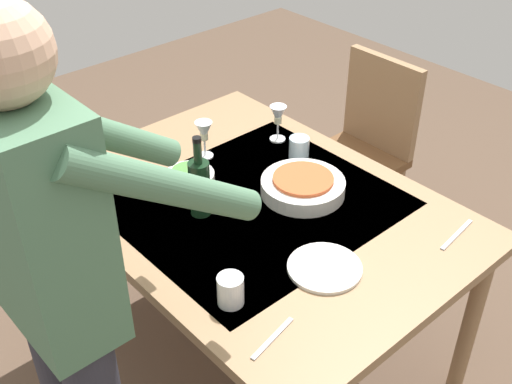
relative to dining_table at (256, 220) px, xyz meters
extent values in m
plane|color=brown|center=(0.00, 0.00, -0.67)|extent=(6.00, 6.00, 0.00)
cube|color=#93704C|center=(0.00, 0.00, 0.05)|extent=(1.45, 1.06, 0.04)
cube|color=beige|center=(0.00, 0.00, 0.07)|extent=(0.80, 0.90, 0.00)
cylinder|color=#93704C|center=(-0.65, -0.46, -0.32)|extent=(0.06, 0.06, 0.70)
cylinder|color=#93704C|center=(0.65, -0.46, -0.32)|extent=(0.06, 0.06, 0.70)
cylinder|color=#93704C|center=(0.65, 0.46, -0.32)|extent=(0.06, 0.06, 0.70)
cube|color=brown|center=(0.25, -0.83, -0.22)|extent=(0.40, 0.40, 0.04)
cube|color=#93704C|center=(0.25, -1.01, 0.02)|extent=(0.40, 0.04, 0.45)
cylinder|color=#93704C|center=(0.08, -1.00, -0.45)|extent=(0.04, 0.04, 0.43)
cylinder|color=#93704C|center=(0.42, -1.00, -0.45)|extent=(0.04, 0.04, 0.43)
cylinder|color=#93704C|center=(0.08, -0.66, -0.45)|extent=(0.04, 0.04, 0.43)
cylinder|color=#93704C|center=(0.42, -0.66, -0.45)|extent=(0.04, 0.04, 0.43)
cube|color=#4C7556|center=(-0.18, 0.81, 0.51)|extent=(0.36, 0.20, 0.60)
cylinder|color=#4C7556|center=(-0.01, 0.57, 0.58)|extent=(0.08, 0.52, 0.40)
cylinder|color=#4C7556|center=(-0.35, 0.57, 0.58)|extent=(0.08, 0.52, 0.40)
cylinder|color=black|center=(0.09, 0.17, 0.17)|extent=(0.07, 0.07, 0.20)
cylinder|color=black|center=(0.09, 0.17, 0.31)|extent=(0.03, 0.03, 0.08)
cylinder|color=black|center=(0.09, 0.17, 0.36)|extent=(0.03, 0.03, 0.02)
cylinder|color=white|center=(0.37, -0.06, 0.07)|extent=(0.06, 0.06, 0.01)
cylinder|color=white|center=(0.37, -0.06, 0.11)|extent=(0.01, 0.01, 0.07)
cone|color=white|center=(0.37, -0.06, 0.18)|extent=(0.07, 0.07, 0.07)
cylinder|color=beige|center=(0.37, -0.06, 0.16)|extent=(0.03, 0.03, 0.03)
cylinder|color=white|center=(0.27, -0.36, 0.07)|extent=(0.06, 0.06, 0.01)
cylinder|color=white|center=(0.27, -0.36, 0.11)|extent=(0.01, 0.01, 0.07)
cone|color=white|center=(0.27, -0.36, 0.18)|extent=(0.07, 0.07, 0.07)
cylinder|color=beige|center=(0.27, -0.36, 0.16)|extent=(0.03, 0.03, 0.03)
cylinder|color=silver|center=(0.11, -0.32, 0.12)|extent=(0.08, 0.08, 0.09)
cylinder|color=silver|center=(-0.31, 0.37, 0.12)|extent=(0.08, 0.08, 0.09)
cylinder|color=silver|center=(0.28, 0.45, 0.11)|extent=(0.07, 0.07, 0.09)
cylinder|color=silver|center=(-0.06, -0.17, 0.10)|extent=(0.30, 0.30, 0.05)
cylinder|color=#C6562D|center=(-0.06, -0.17, 0.12)|extent=(0.22, 0.22, 0.03)
cylinder|color=silver|center=(0.24, 0.11, 0.10)|extent=(0.18, 0.18, 0.05)
cylinder|color=#4C843D|center=(0.24, 0.11, 0.12)|extent=(0.13, 0.13, 0.03)
cylinder|color=silver|center=(0.54, 0.33, 0.08)|extent=(0.23, 0.23, 0.01)
cylinder|color=silver|center=(-0.39, 0.07, 0.08)|extent=(0.23, 0.23, 0.01)
cube|color=silver|center=(-0.57, -0.37, 0.07)|extent=(0.04, 0.20, 0.00)
cube|color=silver|center=(-0.49, 0.38, 0.07)|extent=(0.05, 0.18, 0.00)
camera|label=1|loc=(-1.34, 1.20, 1.37)|focal=44.66mm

